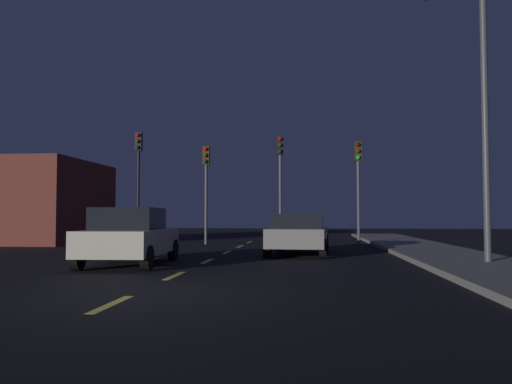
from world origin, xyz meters
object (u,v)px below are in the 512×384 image
at_px(traffic_signal_far_left, 138,166).
at_px(car_stopped_ahead, 299,234).
at_px(traffic_signal_center_right, 280,169).
at_px(traffic_signal_far_right, 358,172).
at_px(traffic_signal_center_left, 206,175).
at_px(car_adjacent_lane, 130,236).
at_px(street_lamp_right, 474,98).

relative_size(traffic_signal_far_left, car_stopped_ahead, 1.19).
height_order(traffic_signal_center_right, car_stopped_ahead, traffic_signal_center_right).
bearing_deg(traffic_signal_center_right, traffic_signal_far_right, -0.01).
xyz_separation_m(traffic_signal_far_left, traffic_signal_center_left, (3.36, -0.00, -0.46)).
distance_m(traffic_signal_far_left, traffic_signal_far_right, 10.58).
relative_size(traffic_signal_far_left, traffic_signal_far_right, 1.13).
relative_size(traffic_signal_center_right, car_stopped_ahead, 1.13).
distance_m(traffic_signal_center_left, car_adjacent_lane, 10.65).
distance_m(traffic_signal_center_right, car_stopped_ahead, 6.75).
relative_size(traffic_signal_center_left, car_adjacent_lane, 1.08).
height_order(traffic_signal_far_left, street_lamp_right, street_lamp_right).
distance_m(traffic_signal_center_left, street_lamp_right, 13.75).
xyz_separation_m(traffic_signal_center_left, traffic_signal_far_right, (7.22, 0.00, 0.07)).
bearing_deg(traffic_signal_center_left, car_adjacent_lane, -90.37).
xyz_separation_m(traffic_signal_center_left, car_adjacent_lane, (-0.07, -10.35, -2.52)).
bearing_deg(car_stopped_ahead, traffic_signal_far_right, 66.12).
bearing_deg(traffic_signal_far_left, street_lamp_right, -38.06).
relative_size(traffic_signal_center_left, traffic_signal_far_right, 0.98).
distance_m(traffic_signal_far_right, street_lamp_right, 10.27).
relative_size(traffic_signal_center_left, traffic_signal_center_right, 0.91).
distance_m(traffic_signal_far_right, car_stopped_ahead, 7.11).
height_order(traffic_signal_center_left, car_stopped_ahead, traffic_signal_center_left).
xyz_separation_m(traffic_signal_far_left, traffic_signal_center_right, (6.93, -0.00, -0.18)).
relative_size(car_stopped_ahead, car_adjacent_lane, 1.05).
bearing_deg(car_adjacent_lane, car_stopped_ahead, 43.12).
height_order(traffic_signal_center_left, traffic_signal_far_right, traffic_signal_far_right).
bearing_deg(traffic_signal_center_left, traffic_signal_far_right, 0.00).
bearing_deg(traffic_signal_far_right, traffic_signal_center_left, -180.00).
height_order(car_stopped_ahead, car_adjacent_lane, car_adjacent_lane).
distance_m(traffic_signal_center_left, traffic_signal_center_right, 3.58).
bearing_deg(street_lamp_right, car_stopped_ahead, 140.79).
xyz_separation_m(traffic_signal_center_left, traffic_signal_center_right, (3.57, 0.00, 0.28)).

